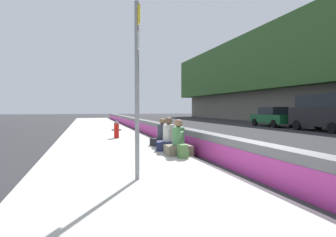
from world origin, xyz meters
TOP-DOWN VIEW (x-y plane):
  - ground_plane at (0.00, 0.00)m, footprint 160.00×160.00m
  - sidewalk_strip at (0.00, 2.65)m, footprint 80.00×4.40m
  - jersey_barrier at (0.00, 0.00)m, footprint 76.00×0.45m
  - route_sign_post at (0.45, 2.57)m, footprint 0.44×0.09m
  - fire_hydrant at (9.01, 2.14)m, footprint 0.26×0.46m
  - seated_person_foreground at (3.27, 0.79)m, footprint 0.71×0.80m
  - seated_person_middle at (4.30, 0.82)m, footprint 0.90×0.98m
  - seated_person_rear at (5.56, 0.72)m, footprint 0.83×0.91m
  - backpack at (2.62, 0.87)m, footprint 0.32×0.28m
  - parked_car_third at (10.96, -12.22)m, footprint 5.12×2.15m
  - parked_car_fourth at (16.64, -12.10)m, footprint 4.53×2.01m

SIDE VIEW (x-z plane):
  - ground_plane at x=0.00m, z-range 0.00..0.00m
  - sidewalk_strip at x=0.00m, z-range 0.00..0.14m
  - backpack at x=2.62m, z-range 0.13..0.53m
  - jersey_barrier at x=0.00m, z-range 0.00..0.85m
  - seated_person_rear at x=5.56m, z-range -0.06..1.01m
  - seated_person_foreground at x=3.27m, z-range -0.07..1.04m
  - seated_person_middle at x=4.30m, z-range -0.07..1.07m
  - fire_hydrant at x=9.01m, z-range 0.15..1.03m
  - parked_car_fourth at x=16.64m, z-range 0.01..1.72m
  - parked_car_third at x=10.96m, z-range 0.07..2.63m
  - route_sign_post at x=0.45m, z-range 0.41..4.01m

